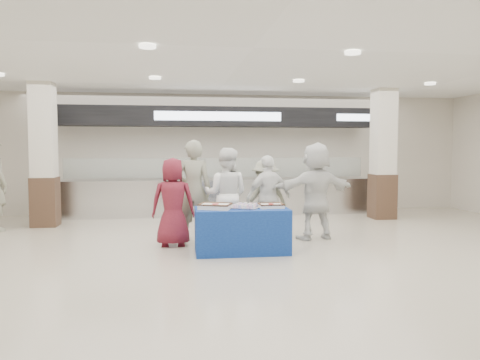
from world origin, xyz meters
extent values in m
plane|color=beige|center=(0.00, 0.00, 0.00)|extent=(14.00, 14.00, 0.00)
cube|color=silver|center=(0.00, 5.40, 0.45)|extent=(8.00, 0.80, 0.90)
cube|color=silver|center=(0.00, 5.40, 0.92)|extent=(8.00, 0.85, 0.04)
cube|color=white|center=(0.00, 5.10, 1.25)|extent=(7.60, 0.02, 0.50)
cube|color=black|center=(0.00, 5.40, 2.55)|extent=(8.40, 0.70, 0.50)
cube|color=white|center=(0.00, 5.04, 2.55)|extent=(3.20, 0.03, 0.22)
cube|color=white|center=(3.80, 5.04, 2.55)|extent=(1.40, 0.03, 0.18)
cube|color=#3A261A|center=(-4.00, 4.20, 0.55)|extent=(0.55, 0.55, 1.10)
cube|color=beige|center=(-4.00, 4.20, 2.15)|extent=(0.50, 0.50, 2.10)
cube|color=#3A261A|center=(4.00, 4.20, 0.55)|extent=(0.55, 0.55, 1.10)
cube|color=beige|center=(4.00, 4.20, 2.15)|extent=(0.50, 0.50, 2.10)
cube|color=navy|center=(-0.03, 0.94, 0.38)|extent=(1.56, 0.80, 0.75)
cube|color=white|center=(-0.47, 0.91, 0.79)|extent=(0.60, 0.54, 0.08)
cube|color=#4D2B16|center=(-0.47, 0.91, 0.84)|extent=(0.60, 0.54, 0.02)
cylinder|color=#AB181A|center=(-0.47, 0.91, 0.83)|extent=(0.14, 0.14, 0.01)
cube|color=white|center=(0.46, 0.91, 0.78)|extent=(0.41, 0.32, 0.06)
cube|color=#4D2B16|center=(0.46, 0.91, 0.83)|extent=(0.41, 0.32, 0.02)
cylinder|color=#AB181A|center=(0.46, 0.91, 0.82)|extent=(0.09, 0.09, 0.01)
cube|color=#ACACB1|center=(0.03, 0.93, 0.76)|extent=(0.55, 0.49, 0.02)
imported|color=maroon|center=(-1.17, 1.63, 0.79)|extent=(0.79, 0.54, 1.58)
imported|color=gray|center=(-0.78, 2.10, 0.95)|extent=(0.75, 0.55, 1.91)
imported|color=white|center=(-0.18, 1.91, 0.88)|extent=(1.01, 0.89, 1.76)
imported|color=white|center=(0.65, 2.01, 0.81)|extent=(1.03, 0.69, 1.62)
imported|color=gray|center=(0.63, 2.20, 0.76)|extent=(1.09, 0.80, 1.52)
imported|color=white|center=(1.55, 1.90, 0.93)|extent=(1.80, 0.88, 1.86)
camera|label=1|loc=(-1.18, -6.74, 1.77)|focal=35.00mm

